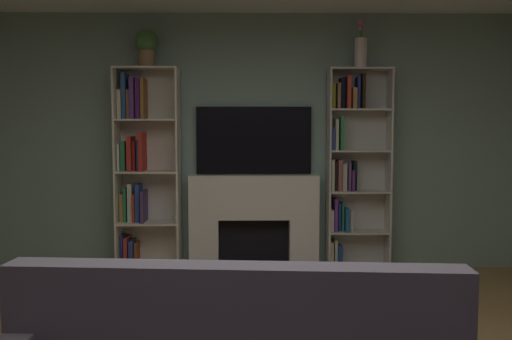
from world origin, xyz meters
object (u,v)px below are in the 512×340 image
at_px(bookshelf_left, 142,169).
at_px(bookshelf_right, 351,168).
at_px(fireplace, 254,221).
at_px(tv, 254,141).
at_px(vase_with_flowers, 361,50).
at_px(potted_plant, 146,45).

height_order(bookshelf_left, bookshelf_right, same).
bearing_deg(fireplace, bookshelf_right, 1.25).
height_order(fireplace, bookshelf_right, bookshelf_right).
height_order(fireplace, bookshelf_left, bookshelf_left).
bearing_deg(tv, bookshelf_left, -175.72).
bearing_deg(fireplace, vase_with_flowers, -1.74).
height_order(fireplace, vase_with_flowers, vase_with_flowers).
distance_m(tv, potted_plant, 1.44).
distance_m(fireplace, bookshelf_right, 1.14).
relative_size(bookshelf_left, bookshelf_right, 1.00).
height_order(tv, vase_with_flowers, vase_with_flowers).
distance_m(tv, bookshelf_left, 1.19).
height_order(tv, bookshelf_left, bookshelf_left).
bearing_deg(vase_with_flowers, bookshelf_right, 142.44).
xyz_separation_m(fireplace, bookshelf_right, (1.00, 0.02, 0.54)).
bearing_deg(potted_plant, vase_with_flowers, -0.00).
distance_m(bookshelf_right, vase_with_flowers, 1.19).
height_order(bookshelf_right, vase_with_flowers, vase_with_flowers).
relative_size(bookshelf_left, vase_with_flowers, 4.29).
bearing_deg(tv, vase_with_flowers, -6.39).
bearing_deg(bookshelf_right, bookshelf_left, -179.46).
bearing_deg(bookshelf_left, tv, 4.28).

